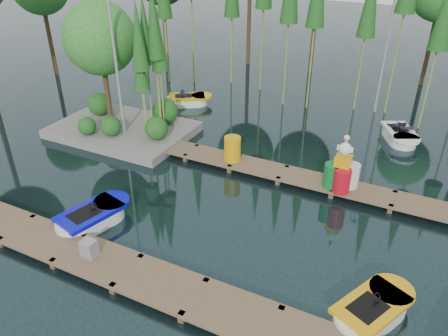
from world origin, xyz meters
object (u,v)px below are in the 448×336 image
at_px(island, 114,64).
at_px(boat_yellow_far, 188,100).
at_px(utility_cabinet, 89,248).
at_px(yellow_barrel, 232,149).
at_px(drum_cluster, 342,173).
at_px(boat_blue, 92,218).

height_order(island, boat_yellow_far, island).
bearing_deg(utility_cabinet, island, 122.67).
relative_size(yellow_barrel, drum_cluster, 0.48).
distance_m(boat_blue, yellow_barrel, 6.06).
relative_size(utility_cabinet, drum_cluster, 0.25).
xyz_separation_m(island, utility_cabinet, (5.00, -7.79, -2.63)).
distance_m(yellow_barrel, drum_cluster, 4.38).
relative_size(island, drum_cluster, 3.27).
distance_m(island, yellow_barrel, 6.66).
bearing_deg(boat_blue, island, 135.06).
bearing_deg(utility_cabinet, yellow_barrel, 80.47).
bearing_deg(utility_cabinet, boat_yellow_far, 107.93).
xyz_separation_m(boat_blue, yellow_barrel, (2.41, 5.53, 0.54)).
distance_m(boat_blue, drum_cluster, 8.68).
xyz_separation_m(boat_blue, utility_cabinet, (1.24, -1.47, 0.30)).
bearing_deg(yellow_barrel, boat_yellow_far, 135.32).
relative_size(island, yellow_barrel, 6.77).
xyz_separation_m(island, yellow_barrel, (6.17, -0.79, -2.38)).
bearing_deg(boat_blue, boat_yellow_far, 118.42).
bearing_deg(yellow_barrel, drum_cluster, -2.03).
xyz_separation_m(island, drum_cluster, (10.54, -0.95, -2.28)).
height_order(boat_blue, yellow_barrel, yellow_barrel).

